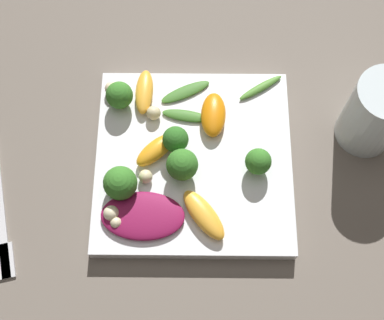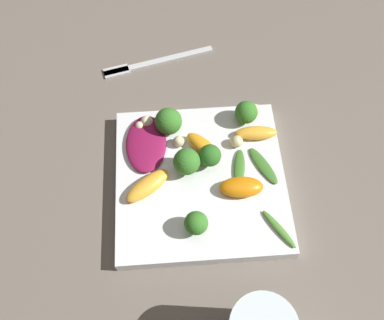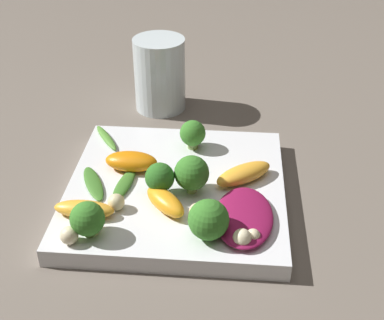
{
  "view_description": "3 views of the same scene",
  "coord_description": "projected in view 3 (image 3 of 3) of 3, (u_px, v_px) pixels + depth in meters",
  "views": [
    {
      "loc": [
        0.26,
        0.0,
        0.64
      ],
      "look_at": [
        0.01,
        -0.0,
        0.04
      ],
      "focal_mm": 50.0,
      "sensor_mm": 36.0,
      "label": 1
    },
    {
      "loc": [
        0.03,
        0.29,
        0.6
      ],
      "look_at": [
        0.01,
        -0.02,
        0.04
      ],
      "focal_mm": 42.0,
      "sensor_mm": 36.0,
      "label": 2
    },
    {
      "loc": [
        0.06,
        -0.49,
        0.38
      ],
      "look_at": [
        0.02,
        0.02,
        0.04
      ],
      "focal_mm": 50.0,
      "sensor_mm": 36.0,
      "label": 3
    }
  ],
  "objects": [
    {
      "name": "arugula_sprig_2",
      "position": [
        93.0,
        183.0,
        0.61
      ],
      "size": [
        0.05,
        0.07,
        0.01
      ],
      "color": "#3D7528",
      "rests_on": "plate"
    },
    {
      "name": "arugula_sprig_1",
      "position": [
        106.0,
        138.0,
        0.69
      ],
      "size": [
        0.04,
        0.06,
        0.01
      ],
      "color": "#518E33",
      "rests_on": "plate"
    },
    {
      "name": "orange_segment_3",
      "position": [
        165.0,
        202.0,
        0.57
      ],
      "size": [
        0.06,
        0.06,
        0.02
      ],
      "color": "orange",
      "rests_on": "plate"
    },
    {
      "name": "orange_segment_0",
      "position": [
        244.0,
        174.0,
        0.61
      ],
      "size": [
        0.07,
        0.07,
        0.02
      ],
      "color": "#FCAD33",
      "rests_on": "plate"
    },
    {
      "name": "broccoli_floret_3",
      "position": [
        193.0,
        134.0,
        0.66
      ],
      "size": [
        0.03,
        0.03,
        0.04
      ],
      "color": "#7A9E51",
      "rests_on": "plate"
    },
    {
      "name": "broccoli_floret_0",
      "position": [
        192.0,
        173.0,
        0.59
      ],
      "size": [
        0.04,
        0.04,
        0.04
      ],
      "color": "#84AD5B",
      "rests_on": "plate"
    },
    {
      "name": "orange_segment_1",
      "position": [
        131.0,
        161.0,
        0.63
      ],
      "size": [
        0.06,
        0.03,
        0.02
      ],
      "color": "orange",
      "rests_on": "plate"
    },
    {
      "name": "drinking_glass",
      "position": [
        160.0,
        74.0,
        0.78
      ],
      "size": [
        0.08,
        0.08,
        0.11
      ],
      "color": "silver",
      "rests_on": "ground_plane"
    },
    {
      "name": "ground_plane",
      "position": [
        176.0,
        198.0,
        0.62
      ],
      "size": [
        2.4,
        2.4,
        0.0
      ],
      "primitive_type": "plane",
      "color": "#6B6056"
    },
    {
      "name": "plate",
      "position": [
        176.0,
        191.0,
        0.62
      ],
      "size": [
        0.25,
        0.25,
        0.02
      ],
      "color": "white",
      "rests_on": "ground_plane"
    },
    {
      "name": "broccoli_floret_2",
      "position": [
        87.0,
        219.0,
        0.53
      ],
      "size": [
        0.04,
        0.04,
        0.04
      ],
      "color": "#84AD5B",
      "rests_on": "plate"
    },
    {
      "name": "macadamia_nut_4",
      "position": [
        197.0,
        211.0,
        0.56
      ],
      "size": [
        0.02,
        0.02,
        0.02
      ],
      "color": "beige",
      "rests_on": "plate"
    },
    {
      "name": "broccoli_floret_4",
      "position": [
        209.0,
        220.0,
        0.52
      ],
      "size": [
        0.04,
        0.04,
        0.04
      ],
      "color": "#84AD5B",
      "rests_on": "plate"
    },
    {
      "name": "broccoli_floret_1",
      "position": [
        160.0,
        178.0,
        0.58
      ],
      "size": [
        0.03,
        0.03,
        0.04
      ],
      "color": "#84AD5B",
      "rests_on": "plate"
    },
    {
      "name": "macadamia_nut_3",
      "position": [
        242.0,
        238.0,
        0.52
      ],
      "size": [
        0.02,
        0.02,
        0.02
      ],
      "color": "beige",
      "rests_on": "plate"
    },
    {
      "name": "macadamia_nut_1",
      "position": [
        69.0,
        235.0,
        0.52
      ],
      "size": [
        0.02,
        0.02,
        0.02
      ],
      "color": "beige",
      "rests_on": "plate"
    },
    {
      "name": "macadamia_nut_2",
      "position": [
        253.0,
        236.0,
        0.53
      ],
      "size": [
        0.01,
        0.01,
        0.01
      ],
      "color": "beige",
      "rests_on": "plate"
    },
    {
      "name": "arugula_sprig_0",
      "position": [
        124.0,
        184.0,
        0.6
      ],
      "size": [
        0.03,
        0.06,
        0.01
      ],
      "color": "#3D7528",
      "rests_on": "plate"
    },
    {
      "name": "orange_segment_2",
      "position": [
        84.0,
        209.0,
        0.56
      ],
      "size": [
        0.07,
        0.03,
        0.02
      ],
      "color": "#FCAD33",
      "rests_on": "plate"
    },
    {
      "name": "radicchio_leaf_0",
      "position": [
        244.0,
        216.0,
        0.55
      ],
      "size": [
        0.06,
        0.1,
        0.01
      ],
      "color": "maroon",
      "rests_on": "plate"
    },
    {
      "name": "macadamia_nut_0",
      "position": [
        116.0,
        202.0,
        0.57
      ],
      "size": [
        0.02,
        0.02,
        0.02
      ],
      "color": "beige",
      "rests_on": "plate"
    }
  ]
}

